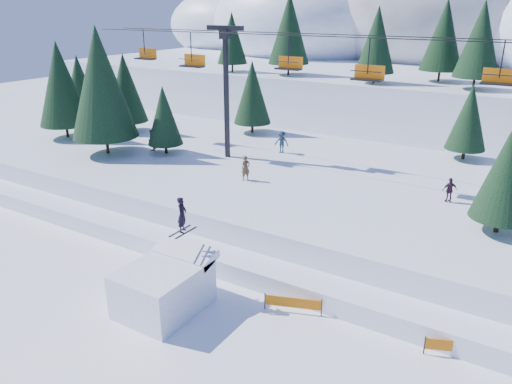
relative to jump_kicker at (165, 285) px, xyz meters
The scene contains 10 objects.
ground 2.28m from the jump_kicker, 47.80° to the right, with size 160.00×160.00×0.00m, color white.
mid_shelf 16.64m from the jump_kicker, 85.61° to the left, with size 70.00×22.00×2.50m, color white.
berm 6.76m from the jump_kicker, 79.06° to the left, with size 70.00×6.00×1.10m, color white.
mountain_ridge 72.54m from the jump_kicker, 93.04° to the left, with size 119.00×60.00×26.46m.
jump_kicker is the anchor object (origin of this frame).
chairlift 18.66m from the jump_kicker, 81.46° to the left, with size 46.00×3.21×10.28m.
conifer_stand 17.26m from the jump_kicker, 94.15° to the left, with size 62.67×18.26×10.33m.
distant_skiers 17.48m from the jump_kicker, 98.00° to the left, with size 31.07×8.61×1.87m.
banner_near 6.36m from the jump_kicker, 27.93° to the left, with size 2.69×1.01×0.90m.
banner_far 13.70m from the jump_kicker, 15.72° to the left, with size 2.64×1.15×0.90m.
Camera 1 is at (13.78, -14.40, 14.19)m, focal length 35.00 mm.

